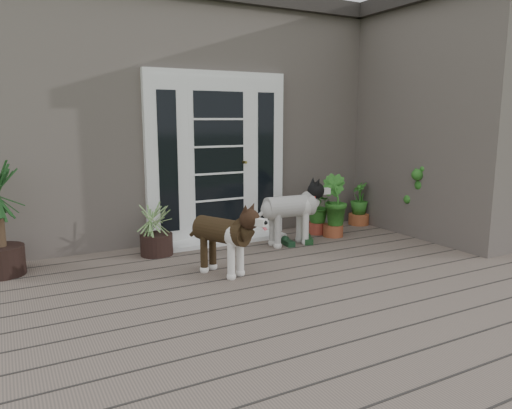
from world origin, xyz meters
name	(u,v)px	position (x,y,z in m)	size (l,w,h in m)	color
deck	(332,292)	(0.00, 0.40, 0.06)	(6.20, 4.60, 0.12)	#6B5B4C
house_main	(179,127)	(0.00, 4.65, 1.55)	(7.40, 4.00, 3.10)	#665E54
roof_main	(176,22)	(0.00, 4.65, 3.20)	(7.60, 4.20, 0.20)	#2D2826
house_wing	(457,128)	(2.90, 1.50, 1.55)	(1.60, 2.40, 3.10)	#665E54
roof_wing	(466,1)	(2.90, 1.50, 3.20)	(1.80, 2.60, 0.20)	#2D2826
door_unit	(218,157)	(-0.20, 2.60, 1.19)	(1.90, 0.14, 2.15)	white
door_step	(225,240)	(-0.20, 2.40, 0.14)	(1.60, 0.40, 0.05)	white
brindle_dog	(222,243)	(-0.77, 1.22, 0.45)	(0.34, 0.80, 0.66)	#352513
white_dog	(289,217)	(0.44, 1.87, 0.48)	(0.37, 0.86, 0.71)	white
spider_plant	(156,227)	(-1.16, 2.22, 0.45)	(0.62, 0.62, 0.66)	#8DAE6B
herb_a	(317,214)	(1.09, 2.20, 0.40)	(0.44, 0.44, 0.56)	#1C4F16
herb_b	(334,214)	(1.20, 1.97, 0.43)	(0.41, 0.41, 0.61)	#255D1A
herb_c	(359,208)	(1.98, 2.38, 0.37)	(0.32, 0.32, 0.49)	#205518
sapling	(426,174)	(2.26, 1.41, 0.96)	(0.49, 0.49, 1.68)	#235919
clog_left	(288,242)	(0.41, 1.86, 0.16)	(0.13, 0.28, 0.08)	#14331C
clog_right	(307,239)	(0.70, 1.85, 0.17)	(0.15, 0.32, 0.10)	#163819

